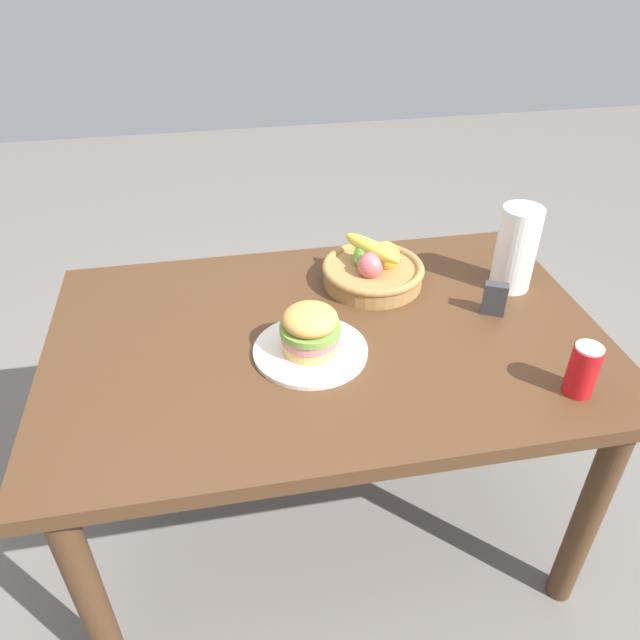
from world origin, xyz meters
name	(u,v)px	position (x,y,z in m)	size (l,w,h in m)	color
ground_plane	(325,518)	(0.00, 0.00, 0.00)	(8.00, 8.00, 0.00)	slate
dining_table	(327,364)	(0.00, 0.00, 0.65)	(1.40, 0.90, 0.75)	#4C301C
plate	(310,351)	(-0.05, -0.07, 0.76)	(0.28, 0.28, 0.01)	silver
sandwich	(310,329)	(-0.05, -0.07, 0.82)	(0.15, 0.15, 0.12)	#DBAD60
soda_can	(583,370)	(0.51, -0.32, 0.81)	(0.07, 0.07, 0.13)	red
fruit_basket	(373,269)	(0.18, 0.22, 0.80)	(0.29, 0.29, 0.14)	#9E7542
paper_towel_roll	(516,249)	(0.55, 0.13, 0.87)	(0.11, 0.11, 0.24)	white
napkin_holder	(494,299)	(0.45, 0.01, 0.80)	(0.06, 0.03, 0.09)	#333338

